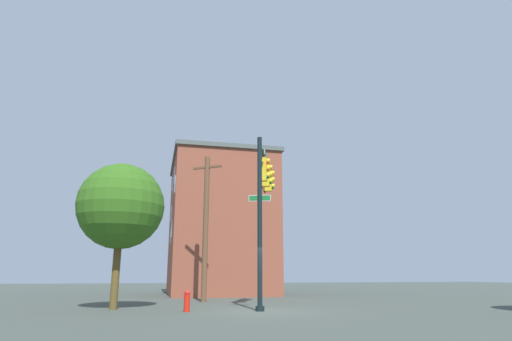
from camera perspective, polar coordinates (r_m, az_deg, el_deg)
The scene contains 6 objects.
ground_plane at distance 17.68m, azimuth 0.54°, elevation -18.49°, with size 120.00×120.00×0.00m, color #404841.
signal_pole_assembly at distance 19.61m, azimuth 1.15°, elevation -2.36°, with size 4.14×2.08×7.30m.
utility_pole at distance 23.80m, azimuth -6.82°, elevation -7.26°, with size 1.12×1.55×8.02m.
fire_hydrant at distance 17.55m, azimuth -9.31°, elevation -17.01°, with size 0.33×0.24×0.83m.
tree_mid at distance 19.53m, azimuth -17.79°, elevation -4.64°, with size 3.75×3.75×6.23m.
brick_building at distance 32.84m, azimuth -4.97°, elevation -7.38°, with size 9.96×7.57×10.22m.
Camera 1 is at (-17.12, 4.21, 1.41)m, focal length 29.59 mm.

